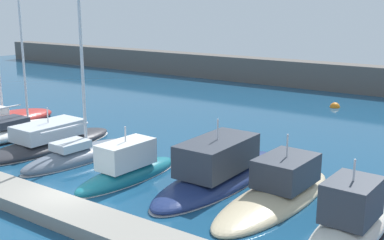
# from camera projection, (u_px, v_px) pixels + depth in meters

# --- Properties ---
(ground_plane) EXTENTS (120.00, 120.00, 0.00)m
(ground_plane) POSITION_uv_depth(u_px,v_px,m) (69.00, 203.00, 22.15)
(ground_plane) COLOR navy
(dock_pier) EXTENTS (39.20, 2.04, 0.58)m
(dock_pier) POSITION_uv_depth(u_px,v_px,m) (46.00, 206.00, 21.11)
(dock_pier) COLOR gray
(dock_pier) RESTS_ON ground_plane
(breakwater_seawall) EXTENTS (108.00, 2.44, 2.81)m
(breakwater_seawall) POSITION_uv_depth(u_px,v_px,m) (341.00, 77.00, 50.61)
(breakwater_seawall) COLOR #5B5651
(breakwater_seawall) RESTS_ON ground_plane
(sailboat_white_second) EXTENTS (2.85, 8.79, 17.37)m
(sailboat_white_second) POSITION_uv_depth(u_px,v_px,m) (14.00, 130.00, 33.13)
(sailboat_white_second) COLOR white
(sailboat_white_second) RESTS_ON ground_plane
(motorboat_charcoal_third) EXTENTS (3.26, 9.68, 2.82)m
(motorboat_charcoal_third) POSITION_uv_depth(u_px,v_px,m) (50.00, 141.00, 30.70)
(motorboat_charcoal_third) COLOR #2D2D33
(motorboat_charcoal_third) RESTS_ON ground_plane
(sailboat_slate_fourth) EXTENTS (2.61, 8.00, 14.65)m
(sailboat_slate_fourth) POSITION_uv_depth(u_px,v_px,m) (80.00, 153.00, 28.27)
(sailboat_slate_fourth) COLOR slate
(sailboat_slate_fourth) RESTS_ON ground_plane
(motorboat_teal_fifth) EXTENTS (2.24, 6.95, 3.18)m
(motorboat_teal_fifth) POSITION_uv_depth(u_px,v_px,m) (128.00, 169.00, 25.10)
(motorboat_teal_fifth) COLOR #19707F
(motorboat_teal_fifth) RESTS_ON ground_plane
(motorboat_navy_sixth) EXTENTS (3.21, 10.62, 3.67)m
(motorboat_navy_sixth) POSITION_uv_depth(u_px,v_px,m) (220.00, 170.00, 24.74)
(motorboat_navy_sixth) COLOR navy
(motorboat_navy_sixth) RESTS_ON ground_plane
(motorboat_sand_seventh) EXTENTS (3.24, 9.50, 3.37)m
(motorboat_sand_seventh) POSITION_uv_depth(u_px,v_px,m) (278.00, 191.00, 22.48)
(motorboat_sand_seventh) COLOR beige
(motorboat_sand_seventh) RESTS_ON ground_plane
(motorboat_ivory_eighth) EXTENTS (2.42, 7.09, 3.45)m
(motorboat_ivory_eighth) POSITION_uv_depth(u_px,v_px,m) (351.00, 222.00, 18.72)
(motorboat_ivory_eighth) COLOR silver
(motorboat_ivory_eighth) RESTS_ON ground_plane
(mooring_buoy_orange) EXTENTS (0.88, 0.88, 0.88)m
(mooring_buoy_orange) POSITION_uv_depth(u_px,v_px,m) (335.00, 107.00, 42.67)
(mooring_buoy_orange) COLOR orange
(mooring_buoy_orange) RESTS_ON ground_plane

